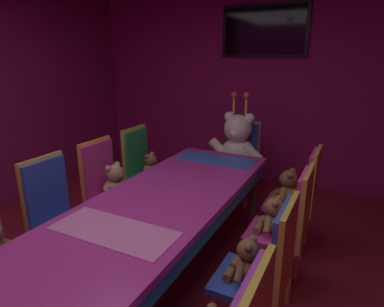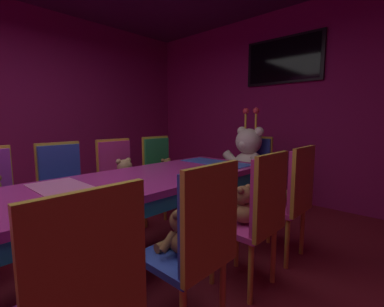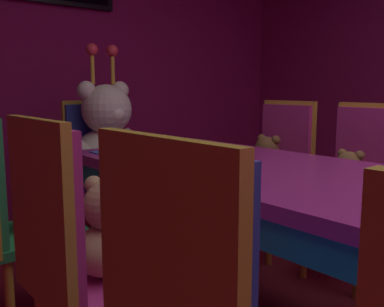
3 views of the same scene
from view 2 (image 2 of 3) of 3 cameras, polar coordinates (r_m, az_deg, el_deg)
The scene contains 19 objects.
ground_plane at distance 2.21m, azimuth -23.86°, elevation -26.22°, with size 7.90×7.90×0.00m, color maroon.
wall_back at distance 4.25m, azimuth 19.22°, elevation 9.57°, with size 5.20×0.12×2.80m, color #8C1959.
banquet_table at distance 1.94m, azimuth -24.87°, elevation -9.67°, with size 0.90×3.66×0.75m.
chair_left_3 at distance 2.84m, azimuth -26.02°, elevation -5.73°, with size 0.42×0.41×0.98m.
chair_left_4 at distance 3.10m, azimuth -15.68°, elevation -4.23°, with size 0.42×0.41×0.98m.
teddy_left_4 at distance 2.98m, azimuth -14.20°, elevation -4.62°, with size 0.27×0.34×0.33m.
chair_left_5 at distance 3.46m, azimuth -7.00°, elevation -2.82°, with size 0.42×0.41×0.98m.
teddy_left_5 at distance 3.36m, azimuth -5.43°, elevation -3.56°, with size 0.21×0.28×0.26m.
chair_right_2 at distance 1.11m, azimuth -22.55°, elevation -26.23°, with size 0.42×0.41×0.98m.
teddy_right_2 at distance 1.24m, azimuth -25.50°, elevation -23.97°, with size 0.22×0.28×0.27m.
chair_right_3 at distance 1.44m, azimuth 1.66°, elevation -17.44°, with size 0.42×0.41×0.98m.
teddy_right_3 at distance 1.54m, azimuth -2.48°, elevation -16.84°, with size 0.21×0.27×0.26m.
chair_right_4 at distance 1.90m, azimuth 14.39°, elevation -11.46°, with size 0.42×0.41×0.98m.
teddy_right_4 at distance 1.98m, azimuth 10.66°, elevation -11.19°, with size 0.23×0.30×0.28m.
chair_right_5 at distance 2.40m, azimuth 20.91°, elevation -7.77°, with size 0.42×0.41×0.98m.
teddy_right_5 at distance 2.46m, azimuth 17.73°, elevation -7.38°, with size 0.26×0.33×0.31m.
throne_chair at distance 3.56m, azimuth 13.27°, elevation -2.68°, with size 0.41×0.42×0.98m.
king_teddy_bear at distance 3.39m, azimuth 11.92°, elevation -0.63°, with size 0.69×0.54×0.89m.
wall_tv at distance 4.25m, azimuth 19.07°, elevation 18.43°, with size 1.13×0.06×0.65m.
Camera 2 is at (1.73, -0.68, 1.20)m, focal length 24.76 mm.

